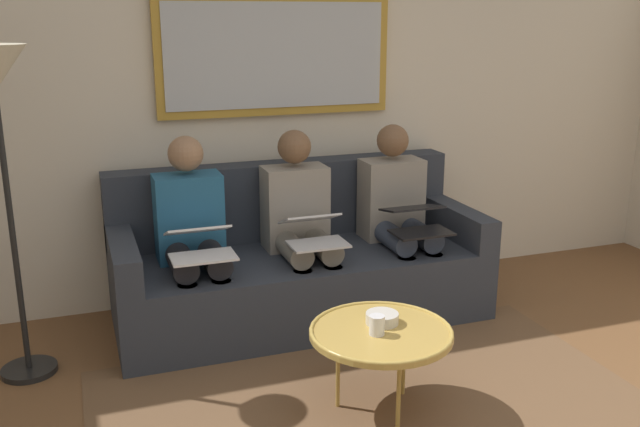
{
  "coord_description": "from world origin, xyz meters",
  "views": [
    {
      "loc": [
        1.24,
        1.75,
        1.78
      ],
      "look_at": [
        0.0,
        -1.7,
        0.75
      ],
      "focal_mm": 39.41,
      "sensor_mm": 36.0,
      "label": 1
    }
  ],
  "objects_px": {
    "couch": "(297,265)",
    "framed_mirror": "(276,55)",
    "person_left": "(398,212)",
    "bowl": "(382,318)",
    "laptop_white": "(200,242)",
    "coffee_table": "(381,333)",
    "cup": "(377,325)",
    "laptop_black": "(416,219)",
    "person_middle": "(300,221)",
    "laptop_silver": "(313,230)",
    "person_right": "(192,232)"
  },
  "relations": [
    {
      "from": "coffee_table",
      "to": "bowl",
      "type": "height_order",
      "value": "bowl"
    },
    {
      "from": "person_middle",
      "to": "coffee_table",
      "type": "bearing_deg",
      "value": 90.38
    },
    {
      "from": "framed_mirror",
      "to": "coffee_table",
      "type": "bearing_deg",
      "value": 90.27
    },
    {
      "from": "bowl",
      "to": "laptop_white",
      "type": "xyz_separation_m",
      "value": [
        0.68,
        -0.84,
        0.19
      ]
    },
    {
      "from": "framed_mirror",
      "to": "cup",
      "type": "distance_m",
      "value": 1.97
    },
    {
      "from": "cup",
      "to": "person_right",
      "type": "xyz_separation_m",
      "value": [
        0.61,
        -1.18,
        0.15
      ]
    },
    {
      "from": "coffee_table",
      "to": "person_right",
      "type": "relative_size",
      "value": 0.57
    },
    {
      "from": "bowl",
      "to": "person_middle",
      "type": "xyz_separation_m",
      "value": [
        0.04,
        -1.08,
        0.17
      ]
    },
    {
      "from": "bowl",
      "to": "coffee_table",
      "type": "bearing_deg",
      "value": 62.35
    },
    {
      "from": "person_left",
      "to": "person_middle",
      "type": "xyz_separation_m",
      "value": [
        0.64,
        0.0,
        0.0
      ]
    },
    {
      "from": "bowl",
      "to": "person_left",
      "type": "xyz_separation_m",
      "value": [
        -0.6,
        -1.08,
        0.17
      ]
    },
    {
      "from": "person_middle",
      "to": "laptop_silver",
      "type": "height_order",
      "value": "person_middle"
    },
    {
      "from": "bowl",
      "to": "person_left",
      "type": "distance_m",
      "value": 1.24
    },
    {
      "from": "cup",
      "to": "laptop_silver",
      "type": "distance_m",
      "value": 0.96
    },
    {
      "from": "cup",
      "to": "laptop_black",
      "type": "bearing_deg",
      "value": -125.64
    },
    {
      "from": "cup",
      "to": "laptop_black",
      "type": "xyz_separation_m",
      "value": [
        -0.67,
        -0.93,
        0.17
      ]
    },
    {
      "from": "bowl",
      "to": "person_middle",
      "type": "height_order",
      "value": "person_middle"
    },
    {
      "from": "framed_mirror",
      "to": "bowl",
      "type": "height_order",
      "value": "framed_mirror"
    },
    {
      "from": "framed_mirror",
      "to": "coffee_table",
      "type": "height_order",
      "value": "framed_mirror"
    },
    {
      "from": "coffee_table",
      "to": "bowl",
      "type": "distance_m",
      "value": 0.09
    },
    {
      "from": "couch",
      "to": "laptop_silver",
      "type": "xyz_separation_m",
      "value": [
        0.0,
        0.31,
        0.31
      ]
    },
    {
      "from": "person_middle",
      "to": "laptop_silver",
      "type": "bearing_deg",
      "value": 90.0
    },
    {
      "from": "laptop_black",
      "to": "laptop_white",
      "type": "relative_size",
      "value": 0.99
    },
    {
      "from": "person_middle",
      "to": "person_right",
      "type": "height_order",
      "value": "same"
    },
    {
      "from": "person_left",
      "to": "laptop_white",
      "type": "bearing_deg",
      "value": 10.61
    },
    {
      "from": "framed_mirror",
      "to": "person_middle",
      "type": "height_order",
      "value": "framed_mirror"
    },
    {
      "from": "couch",
      "to": "framed_mirror",
      "type": "distance_m",
      "value": 1.3
    },
    {
      "from": "coffee_table",
      "to": "person_middle",
      "type": "height_order",
      "value": "person_middle"
    },
    {
      "from": "laptop_white",
      "to": "laptop_silver",
      "type": "bearing_deg",
      "value": -179.73
    },
    {
      "from": "coffee_table",
      "to": "person_left",
      "type": "distance_m",
      "value": 1.33
    },
    {
      "from": "couch",
      "to": "coffee_table",
      "type": "distance_m",
      "value": 1.22
    },
    {
      "from": "framed_mirror",
      "to": "person_right",
      "type": "height_order",
      "value": "framed_mirror"
    },
    {
      "from": "laptop_white",
      "to": "laptop_black",
      "type": "bearing_deg",
      "value": 179.64
    },
    {
      "from": "couch",
      "to": "cup",
      "type": "distance_m",
      "value": 1.26
    },
    {
      "from": "person_middle",
      "to": "laptop_white",
      "type": "distance_m",
      "value": 0.68
    },
    {
      "from": "framed_mirror",
      "to": "person_left",
      "type": "distance_m",
      "value": 1.23
    },
    {
      "from": "framed_mirror",
      "to": "laptop_black",
      "type": "xyz_separation_m",
      "value": [
        -0.64,
        0.7,
        -0.92
      ]
    },
    {
      "from": "couch",
      "to": "laptop_black",
      "type": "xyz_separation_m",
      "value": [
        -0.64,
        0.32,
        0.32
      ]
    },
    {
      "from": "cup",
      "to": "framed_mirror",
      "type": "bearing_deg",
      "value": -90.96
    },
    {
      "from": "couch",
      "to": "laptop_white",
      "type": "xyz_separation_m",
      "value": [
        0.64,
        0.31,
        0.31
      ]
    },
    {
      "from": "coffee_table",
      "to": "couch",
      "type": "bearing_deg",
      "value": -89.65
    },
    {
      "from": "framed_mirror",
      "to": "coffee_table",
      "type": "xyz_separation_m",
      "value": [
        -0.01,
        1.61,
        -1.15
      ]
    },
    {
      "from": "couch",
      "to": "laptop_black",
      "type": "distance_m",
      "value": 0.78
    },
    {
      "from": "couch",
      "to": "person_left",
      "type": "distance_m",
      "value": 0.71
    },
    {
      "from": "person_left",
      "to": "person_middle",
      "type": "bearing_deg",
      "value": 0.0
    },
    {
      "from": "framed_mirror",
      "to": "person_right",
      "type": "bearing_deg",
      "value": 35.52
    },
    {
      "from": "cup",
      "to": "bowl",
      "type": "xyz_separation_m",
      "value": [
        -0.07,
        -0.1,
        -0.02
      ]
    },
    {
      "from": "bowl",
      "to": "cup",
      "type": "bearing_deg",
      "value": 54.42
    },
    {
      "from": "couch",
      "to": "coffee_table",
      "type": "bearing_deg",
      "value": 90.35
    },
    {
      "from": "laptop_silver",
      "to": "laptop_white",
      "type": "xyz_separation_m",
      "value": [
        0.64,
        0.0,
        -0.0
      ]
    }
  ]
}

